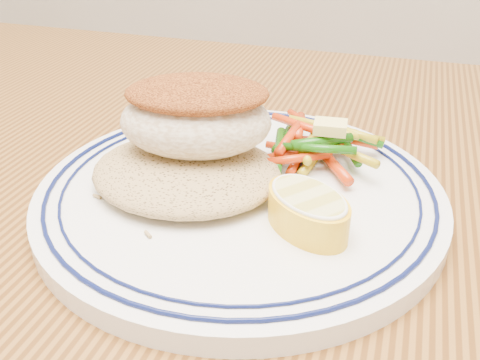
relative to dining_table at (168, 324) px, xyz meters
name	(u,v)px	position (x,y,z in m)	size (l,w,h in m)	color
dining_table	(168,324)	(0.00, 0.00, 0.00)	(1.50, 0.90, 0.75)	#543010
plate	(240,193)	(0.05, 0.04, 0.11)	(0.29, 0.29, 0.02)	white
rice_pilaf	(186,168)	(0.01, 0.03, 0.12)	(0.14, 0.12, 0.03)	#A08150
fish_fillet	(196,114)	(0.01, 0.05, 0.16)	(0.12, 0.10, 0.05)	beige
vegetable_pile	(316,144)	(0.09, 0.10, 0.12)	(0.09, 0.09, 0.03)	#AB9612
butter_pat	(330,127)	(0.10, 0.10, 0.14)	(0.02, 0.02, 0.01)	#FEEC7C
lemon_wedge	(308,209)	(0.10, 0.00, 0.13)	(0.08, 0.08, 0.03)	yellow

